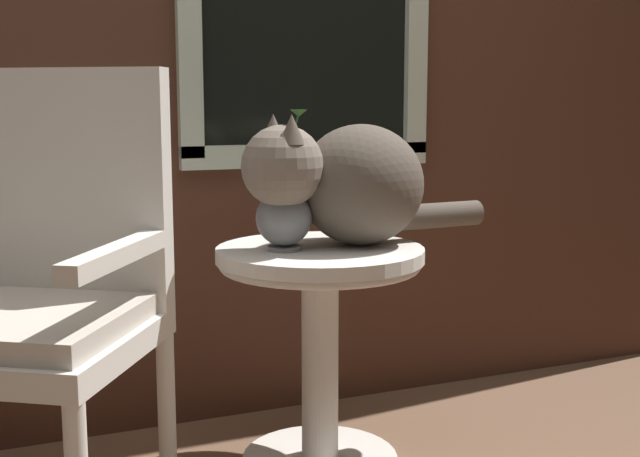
{
  "coord_description": "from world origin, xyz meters",
  "views": [
    {
      "loc": [
        -0.59,
        -1.64,
        0.97
      ],
      "look_at": [
        0.2,
        0.27,
        0.65
      ],
      "focal_mm": 45.2,
      "sensor_mm": 36.0,
      "label": 1
    }
  ],
  "objects_px": {
    "wicker_side_table": "(320,318)",
    "cat": "(347,182)",
    "pewter_vase_with_ivy": "(284,211)",
    "wicker_chair": "(31,283)"
  },
  "relations": [
    {
      "from": "wicker_side_table",
      "to": "cat",
      "type": "relative_size",
      "value": 0.85
    },
    {
      "from": "pewter_vase_with_ivy",
      "to": "wicker_side_table",
      "type": "bearing_deg",
      "value": 2.37
    },
    {
      "from": "wicker_chair",
      "to": "cat",
      "type": "distance_m",
      "value": 0.82
    },
    {
      "from": "wicker_side_table",
      "to": "pewter_vase_with_ivy",
      "type": "bearing_deg",
      "value": -177.63
    },
    {
      "from": "wicker_side_table",
      "to": "cat",
      "type": "height_order",
      "value": "cat"
    },
    {
      "from": "wicker_chair",
      "to": "cat",
      "type": "height_order",
      "value": "wicker_chair"
    },
    {
      "from": "wicker_side_table",
      "to": "pewter_vase_with_ivy",
      "type": "height_order",
      "value": "pewter_vase_with_ivy"
    },
    {
      "from": "wicker_side_table",
      "to": "pewter_vase_with_ivy",
      "type": "distance_m",
      "value": 0.31
    },
    {
      "from": "wicker_side_table",
      "to": "wicker_chair",
      "type": "distance_m",
      "value": 0.73
    },
    {
      "from": "cat",
      "to": "pewter_vase_with_ivy",
      "type": "distance_m",
      "value": 0.19
    }
  ]
}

